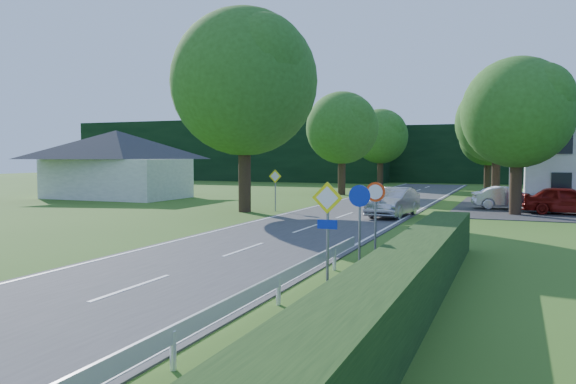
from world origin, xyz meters
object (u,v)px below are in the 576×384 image
at_px(parked_car_silver_a, 508,198).
at_px(motorcycle, 364,196).
at_px(streetlight, 509,135).
at_px(parasol, 549,192).
at_px(parked_car_red, 567,200).
at_px(moving_car, 393,202).

bearing_deg(parked_car_silver_a, motorcycle, 75.32).
distance_m(streetlight, parasol, 6.60).
relative_size(streetlight, parked_car_red, 1.78).
bearing_deg(streetlight, parasol, 64.05).
distance_m(motorcycle, parked_car_silver_a, 9.03).
bearing_deg(moving_car, parasol, 59.17).
bearing_deg(moving_car, streetlight, 51.54).
distance_m(streetlight, parked_car_red, 4.85).
relative_size(motorcycle, parked_car_red, 0.43).
height_order(streetlight, parked_car_red, streetlight).
height_order(moving_car, parked_car_red, parked_car_red).
height_order(motorcycle, parked_car_silver_a, parked_car_silver_a).
height_order(parked_car_red, parasol, parasol).
bearing_deg(moving_car, motorcycle, 121.42).
relative_size(streetlight, moving_car, 1.73).
bearing_deg(motorcycle, parked_car_red, -2.62).
bearing_deg(parasol, parked_car_silver_a, -122.86).
distance_m(motorcycle, parasol, 11.91).
height_order(motorcycle, parked_car_red, parked_car_red).
bearing_deg(motorcycle, parked_car_silver_a, 6.79).
height_order(streetlight, moving_car, streetlight).
xyz_separation_m(parked_car_red, parasol, (-0.62, 5.91, 0.10)).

